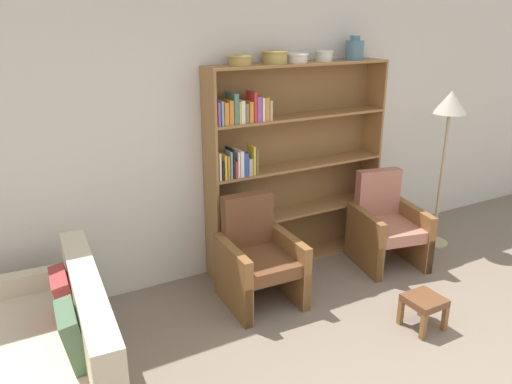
{
  "coord_description": "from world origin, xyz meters",
  "views": [
    {
      "loc": [
        -2.38,
        -1.61,
        2.45
      ],
      "look_at": [
        -0.28,
        2.13,
        0.95
      ],
      "focal_mm": 35.0,
      "sensor_mm": 36.0,
      "label": 1
    }
  ],
  "objects_px": {
    "bowl_terracotta": "(297,57)",
    "floor_lamp": "(449,115)",
    "bowl_sage": "(325,55)",
    "bookshelf": "(282,171)",
    "bowl_olive": "(240,59)",
    "couch": "(44,363)",
    "bowl_brass": "(275,56)",
    "footstool": "(424,304)",
    "vase_tall": "(355,49)",
    "armchair_leather": "(258,259)",
    "armchair_cushioned": "(386,226)"
  },
  "relations": [
    {
      "from": "armchair_leather",
      "to": "armchair_cushioned",
      "type": "xyz_separation_m",
      "value": [
        1.53,
        -0.0,
        0.0
      ]
    },
    {
      "from": "bowl_terracotta",
      "to": "floor_lamp",
      "type": "relative_size",
      "value": 0.13
    },
    {
      "from": "bowl_terracotta",
      "to": "armchair_cushioned",
      "type": "height_order",
      "value": "bowl_terracotta"
    },
    {
      "from": "bowl_olive",
      "to": "bowl_terracotta",
      "type": "distance_m",
      "value": 0.6
    },
    {
      "from": "bookshelf",
      "to": "bowl_olive",
      "type": "xyz_separation_m",
      "value": [
        -0.47,
        -0.02,
        1.1
      ]
    },
    {
      "from": "bowl_brass",
      "to": "bowl_terracotta",
      "type": "relative_size",
      "value": 1.08
    },
    {
      "from": "bowl_olive",
      "to": "bowl_brass",
      "type": "relative_size",
      "value": 0.92
    },
    {
      "from": "bowl_brass",
      "to": "armchair_leather",
      "type": "height_order",
      "value": "bowl_brass"
    },
    {
      "from": "bookshelf",
      "to": "bowl_olive",
      "type": "bearing_deg",
      "value": -177.4
    },
    {
      "from": "bowl_sage",
      "to": "couch",
      "type": "bearing_deg",
      "value": -161.88
    },
    {
      "from": "bowl_terracotta",
      "to": "couch",
      "type": "distance_m",
      "value": 3.3
    },
    {
      "from": "bowl_olive",
      "to": "bowl_terracotta",
      "type": "height_order",
      "value": "bowl_olive"
    },
    {
      "from": "bowl_sage",
      "to": "vase_tall",
      "type": "bearing_deg",
      "value": -0.0
    },
    {
      "from": "bowl_terracotta",
      "to": "bookshelf",
      "type": "bearing_deg",
      "value": 170.76
    },
    {
      "from": "bowl_terracotta",
      "to": "couch",
      "type": "bearing_deg",
      "value": -159.78
    },
    {
      "from": "bowl_brass",
      "to": "footstool",
      "type": "bearing_deg",
      "value": -72.73
    },
    {
      "from": "bowl_olive",
      "to": "armchair_cushioned",
      "type": "bearing_deg",
      "value": -20.34
    },
    {
      "from": "bowl_sage",
      "to": "floor_lamp",
      "type": "distance_m",
      "value": 1.53
    },
    {
      "from": "bowl_brass",
      "to": "couch",
      "type": "height_order",
      "value": "bowl_brass"
    },
    {
      "from": "bowl_sage",
      "to": "floor_lamp",
      "type": "bearing_deg",
      "value": -19.76
    },
    {
      "from": "bowl_brass",
      "to": "footstool",
      "type": "height_order",
      "value": "bowl_brass"
    },
    {
      "from": "bookshelf",
      "to": "floor_lamp",
      "type": "relative_size",
      "value": 1.18
    },
    {
      "from": "vase_tall",
      "to": "couch",
      "type": "xyz_separation_m",
      "value": [
        -3.28,
        -0.95,
        -1.86
      ]
    },
    {
      "from": "armchair_leather",
      "to": "footstool",
      "type": "height_order",
      "value": "armchair_leather"
    },
    {
      "from": "bowl_sage",
      "to": "armchair_leather",
      "type": "bearing_deg",
      "value": -153.13
    },
    {
      "from": "bowl_brass",
      "to": "vase_tall",
      "type": "height_order",
      "value": "vase_tall"
    },
    {
      "from": "vase_tall",
      "to": "floor_lamp",
      "type": "xyz_separation_m",
      "value": [
        0.94,
        -0.47,
        -0.67
      ]
    },
    {
      "from": "armchair_cushioned",
      "to": "footstool",
      "type": "height_order",
      "value": "armchair_cushioned"
    },
    {
      "from": "bowl_sage",
      "to": "footstool",
      "type": "bearing_deg",
      "value": -92.36
    },
    {
      "from": "couch",
      "to": "footstool",
      "type": "bearing_deg",
      "value": -98.73
    },
    {
      "from": "footstool",
      "to": "vase_tall",
      "type": "bearing_deg",
      "value": 74.76
    },
    {
      "from": "armchair_cushioned",
      "to": "floor_lamp",
      "type": "bearing_deg",
      "value": -163.87
    },
    {
      "from": "bowl_sage",
      "to": "bowl_olive",
      "type": "bearing_deg",
      "value": 180.0
    },
    {
      "from": "bowl_terracotta",
      "to": "footstool",
      "type": "distance_m",
      "value": 2.48
    },
    {
      "from": "bowl_sage",
      "to": "vase_tall",
      "type": "relative_size",
      "value": 0.73
    },
    {
      "from": "bowl_terracotta",
      "to": "floor_lamp",
      "type": "distance_m",
      "value": 1.81
    },
    {
      "from": "bowl_terracotta",
      "to": "floor_lamp",
      "type": "height_order",
      "value": "bowl_terracotta"
    },
    {
      "from": "vase_tall",
      "to": "footstool",
      "type": "distance_m",
      "value": 2.54
    },
    {
      "from": "bowl_olive",
      "to": "armchair_cushioned",
      "type": "height_order",
      "value": "bowl_olive"
    },
    {
      "from": "armchair_leather",
      "to": "bowl_olive",
      "type": "bearing_deg",
      "value": -99.61
    },
    {
      "from": "armchair_leather",
      "to": "floor_lamp",
      "type": "relative_size",
      "value": 0.55
    },
    {
      "from": "bookshelf",
      "to": "floor_lamp",
      "type": "distance_m",
      "value": 1.9
    },
    {
      "from": "vase_tall",
      "to": "footstool",
      "type": "bearing_deg",
      "value": -105.24
    },
    {
      "from": "bowl_olive",
      "to": "bowl_brass",
      "type": "xyz_separation_m",
      "value": [
        0.36,
        0.0,
        0.01
      ]
    },
    {
      "from": "bowl_olive",
      "to": "armchair_leather",
      "type": "xyz_separation_m",
      "value": [
        -0.12,
        -0.53,
        -1.7
      ]
    },
    {
      "from": "bowl_sage",
      "to": "couch",
      "type": "distance_m",
      "value": 3.56
    },
    {
      "from": "bowl_sage",
      "to": "couch",
      "type": "height_order",
      "value": "bowl_sage"
    },
    {
      "from": "couch",
      "to": "armchair_leather",
      "type": "xyz_separation_m",
      "value": [
        1.88,
        0.43,
        0.11
      ]
    },
    {
      "from": "bowl_olive",
      "to": "couch",
      "type": "xyz_separation_m",
      "value": [
        -1.99,
        -0.95,
        -1.81
      ]
    },
    {
      "from": "bowl_olive",
      "to": "bowl_sage",
      "type": "relative_size",
      "value": 1.32
    }
  ]
}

